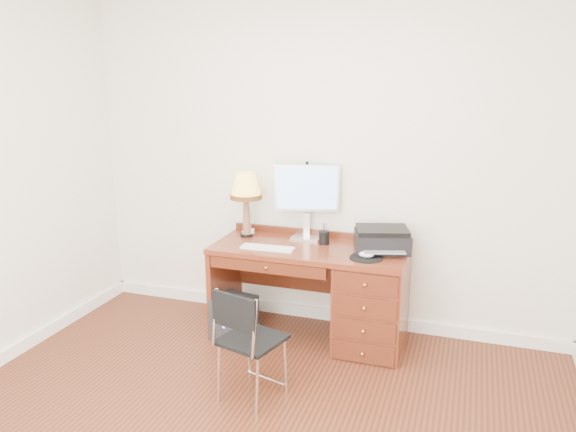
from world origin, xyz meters
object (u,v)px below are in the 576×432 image
(monitor, at_px, (308,192))
(phone, at_px, (248,228))
(printer, at_px, (382,239))
(chair, at_px, (248,335))
(equipment_box, at_px, (234,318))
(desk, at_px, (350,292))
(leg_lamp, at_px, (246,190))

(monitor, xyz_separation_m, phone, (-0.49, -0.07, -0.32))
(printer, xyz_separation_m, chair, (-0.64, -1.10, -0.37))
(printer, distance_m, equipment_box, 1.32)
(desk, height_order, equipment_box, desk)
(printer, bearing_deg, leg_lamp, 161.84)
(phone, xyz_separation_m, equipment_box, (0.03, -0.39, -0.64))
(chair, bearing_deg, leg_lamp, 128.27)
(printer, bearing_deg, chair, -136.64)
(printer, xyz_separation_m, phone, (-1.13, 0.08, -0.03))
(monitor, relative_size, printer, 1.28)
(leg_lamp, bearing_deg, desk, -7.27)
(desk, relative_size, printer, 3.19)
(leg_lamp, distance_m, chair, 1.41)
(monitor, distance_m, printer, 0.71)
(printer, relative_size, leg_lamp, 0.88)
(printer, height_order, chair, printer)
(printer, height_order, leg_lamp, leg_lamp)
(equipment_box, bearing_deg, chair, -49.20)
(phone, bearing_deg, chair, -80.82)
(desk, height_order, leg_lamp, leg_lamp)
(monitor, xyz_separation_m, leg_lamp, (-0.49, -0.12, 0.01))
(leg_lamp, bearing_deg, monitor, 13.28)
(desk, relative_size, phone, 7.83)
(monitor, bearing_deg, equipment_box, -150.79)
(monitor, xyz_separation_m, chair, (-0.01, -1.25, -0.66))
(printer, xyz_separation_m, leg_lamp, (-1.12, 0.03, 0.30))
(leg_lamp, relative_size, phone, 2.78)
(monitor, height_order, leg_lamp, monitor)
(desk, height_order, chair, chair)
(desk, height_order, printer, printer)
(desk, distance_m, printer, 0.48)
(desk, xyz_separation_m, phone, (-0.91, 0.16, 0.39))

